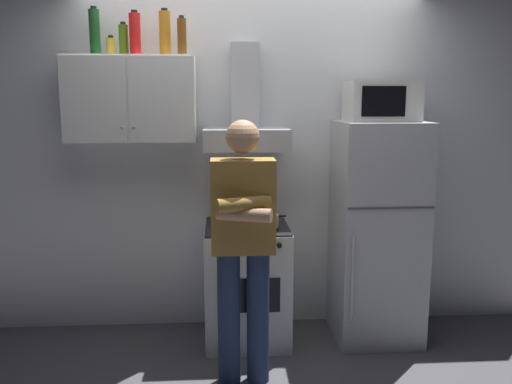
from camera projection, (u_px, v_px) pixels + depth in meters
The scene contains 15 objects.
ground_plane at pixel (256, 354), 3.71m from camera, with size 7.00×7.00×0.00m, color #4C4C51.
back_wall_tiled at pixel (251, 152), 4.06m from camera, with size 4.80×0.10×2.70m, color white.
upper_cabinet at pixel (131, 100), 3.72m from camera, with size 0.90×0.37×0.60m.
stove_oven at pixel (247, 283), 3.88m from camera, with size 0.60×0.62×0.87m.
range_hood at pixel (246, 121), 3.80m from camera, with size 0.60×0.44×0.75m.
refrigerator at pixel (377, 232), 3.87m from camera, with size 0.60×0.62×1.60m.
microwave at pixel (381, 101), 3.72m from camera, with size 0.48×0.37×0.28m.
person_standing at pixel (243, 243), 3.20m from camera, with size 0.38×0.33×1.64m.
cooking_pot at pixel (266, 221), 3.68m from camera, with size 0.27×0.17×0.10m.
bottle_wine_green at pixel (95, 32), 3.61m from camera, with size 0.07×0.07×0.32m.
bottle_olive_oil at pixel (124, 40), 3.65m from camera, with size 0.06×0.06×0.22m.
bottle_beer_brown at pixel (182, 37), 3.63m from camera, with size 0.06×0.06×0.26m.
bottle_soda_red at pixel (135, 34), 3.62m from camera, with size 0.08×0.08×0.30m.
bottle_liquor_amber at pixel (165, 33), 3.66m from camera, with size 0.08×0.08×0.32m.
bottle_spice_jar at pixel (111, 46), 3.66m from camera, with size 0.06×0.06×0.13m.
Camera 1 is at (-0.22, -3.45, 1.77)m, focal length 37.31 mm.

